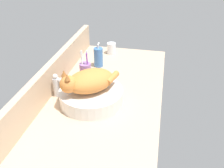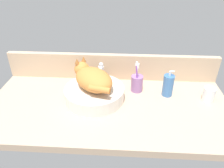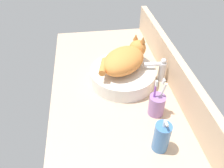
# 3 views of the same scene
# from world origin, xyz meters

# --- Properties ---
(ground_plane) EXTENTS (1.35, 0.64, 0.04)m
(ground_plane) POSITION_xyz_m (0.00, 0.00, -0.02)
(ground_plane) COLOR tan
(backsplash_panel) EXTENTS (1.35, 0.04, 0.17)m
(backsplash_panel) POSITION_xyz_m (0.00, 0.30, 0.08)
(backsplash_panel) COLOR #CCAD8C
(backsplash_panel) RESTS_ON ground_plane
(sink_basin) EXTENTS (0.34, 0.34, 0.08)m
(sink_basin) POSITION_xyz_m (-0.08, 0.05, 0.04)
(sink_basin) COLOR silver
(sink_basin) RESTS_ON ground_plane
(cat) EXTENTS (0.29, 0.30, 0.14)m
(cat) POSITION_xyz_m (-0.09, 0.06, 0.13)
(cat) COLOR orange
(cat) RESTS_ON sink_basin
(faucet) EXTENTS (0.04, 0.12, 0.14)m
(faucet) POSITION_xyz_m (-0.06, 0.24, 0.07)
(faucet) COLOR silver
(faucet) RESTS_ON ground_plane
(soap_dispenser) EXTENTS (0.06, 0.06, 0.16)m
(soap_dispenser) POSITION_xyz_m (0.34, 0.12, 0.07)
(soap_dispenser) COLOR #3F72B2
(soap_dispenser) RESTS_ON ground_plane
(toothbrush_cup) EXTENTS (0.07, 0.07, 0.19)m
(toothbrush_cup) POSITION_xyz_m (0.16, 0.16, 0.05)
(toothbrush_cup) COLOR #996BA8
(toothbrush_cup) RESTS_ON ground_plane
(water_glass) EXTENTS (0.07, 0.07, 0.08)m
(water_glass) POSITION_xyz_m (0.56, 0.08, 0.04)
(water_glass) COLOR white
(water_glass) RESTS_ON ground_plane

